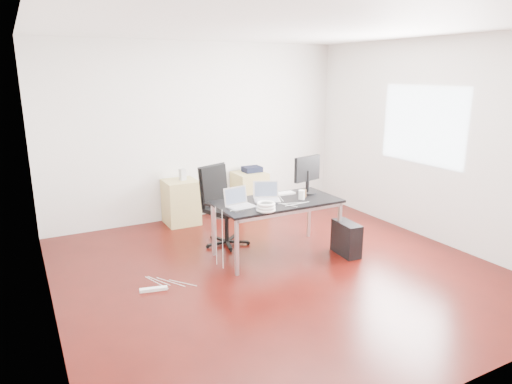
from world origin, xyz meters
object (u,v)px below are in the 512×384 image
desk (277,205)px  filing_cabinet_left (181,202)px  office_chair (222,201)px  pc_tower (346,238)px  filing_cabinet_right (250,193)px

desk → filing_cabinet_left: (-0.69, 1.80, -0.33)m
office_chair → filing_cabinet_left: office_chair is taller
office_chair → pc_tower: size_ratio=2.40×
desk → filing_cabinet_right: 1.90m
desk → office_chair: 0.85m
office_chair → filing_cabinet_right: 1.50m
filing_cabinet_left → pc_tower: bearing=-56.4°
office_chair → filing_cabinet_left: 1.14m
filing_cabinet_right → pc_tower: (0.27, -2.24, -0.13)m
desk → pc_tower: (0.80, -0.45, -0.46)m
office_chair → filing_cabinet_right: office_chair is taller
office_chair → filing_cabinet_right: (1.00, 1.09, -0.26)m
desk → filing_cabinet_right: desk is taller
office_chair → filing_cabinet_left: (-0.22, 1.09, -0.26)m
filing_cabinet_left → filing_cabinet_right: (1.22, 0.00, 0.00)m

